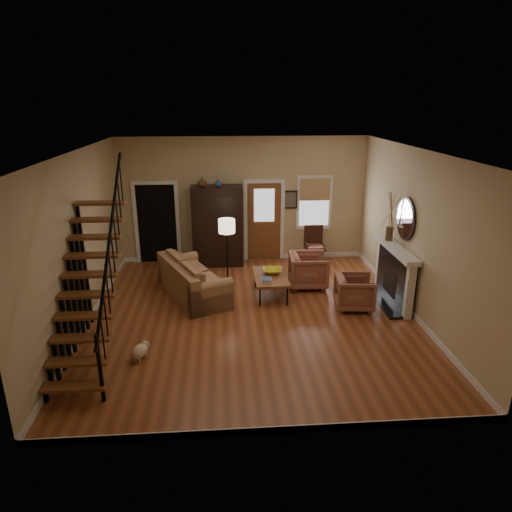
{
  "coord_description": "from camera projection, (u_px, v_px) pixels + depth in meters",
  "views": [
    {
      "loc": [
        -0.57,
        -8.38,
        4.2
      ],
      "look_at": [
        0.1,
        0.4,
        1.15
      ],
      "focal_mm": 32.0,
      "sensor_mm": 36.0,
      "label": 1
    }
  ],
  "objects": [
    {
      "name": "books",
      "position": [
        267.0,
        280.0,
        9.81
      ],
      "size": [
        0.23,
        0.31,
        0.06
      ],
      "primitive_type": null,
      "color": "beige",
      "rests_on": "coffee_table"
    },
    {
      "name": "bowl",
      "position": [
        272.0,
        271.0,
        10.24
      ],
      "size": [
        0.43,
        0.43,
        0.1
      ],
      "primitive_type": "imported",
      "color": "gold",
      "rests_on": "coffee_table"
    },
    {
      "name": "dog",
      "position": [
        140.0,
        352.0,
        7.7
      ],
      "size": [
        0.37,
        0.45,
        0.28
      ],
      "primitive_type": null,
      "rotation": [
        0.0,
        0.0,
        -0.43
      ],
      "color": "beige",
      "rests_on": "ground"
    },
    {
      "name": "side_chair",
      "position": [
        315.0,
        246.0,
        12.06
      ],
      "size": [
        0.54,
        0.54,
        1.02
      ],
      "primitive_type": null,
      "color": "#3B1E12",
      "rests_on": "ground"
    },
    {
      "name": "coffee_table",
      "position": [
        270.0,
        286.0,
        10.19
      ],
      "size": [
        0.75,
        1.27,
        0.48
      ],
      "primitive_type": null,
      "rotation": [
        0.0,
        0.0,
        0.02
      ],
      "color": "brown",
      "rests_on": "ground"
    },
    {
      "name": "floor_lamp",
      "position": [
        227.0,
        254.0,
        10.47
      ],
      "size": [
        0.5,
        0.5,
        1.64
      ],
      "primitive_type": null,
      "rotation": [
        0.0,
        0.0,
        -0.41
      ],
      "color": "black",
      "rests_on": "ground"
    },
    {
      "name": "staircase",
      "position": [
        87.0,
        268.0,
        7.37
      ],
      "size": [
        0.94,
        2.8,
        3.2
      ],
      "primitive_type": null,
      "color": "brown",
      "rests_on": "ground"
    },
    {
      "name": "room",
      "position": [
        229.0,
        223.0,
        10.45
      ],
      "size": [
        7.0,
        7.33,
        3.3
      ],
      "color": "brown",
      "rests_on": "ground"
    },
    {
      "name": "armchair_right",
      "position": [
        308.0,
        270.0,
        10.64
      ],
      "size": [
        0.92,
        0.9,
        0.8
      ],
      "primitive_type": "imported",
      "rotation": [
        0.0,
        0.0,
        1.52
      ],
      "color": "brown",
      "rests_on": "ground"
    },
    {
      "name": "armchair_left",
      "position": [
        355.0,
        292.0,
        9.55
      ],
      "size": [
        0.86,
        0.84,
        0.71
      ],
      "primitive_type": "imported",
      "rotation": [
        0.0,
        0.0,
        1.46
      ],
      "color": "brown",
      "rests_on": "ground"
    },
    {
      "name": "sofa",
      "position": [
        193.0,
        280.0,
        10.1
      ],
      "size": [
        1.76,
        2.36,
        0.81
      ],
      "primitive_type": null,
      "rotation": [
        0.0,
        0.0,
        0.43
      ],
      "color": "#9C6E47",
      "rests_on": "ground"
    },
    {
      "name": "vase_a",
      "position": [
        202.0,
        182.0,
        11.39
      ],
      "size": [
        0.24,
        0.24,
        0.25
      ],
      "primitive_type": "imported",
      "color": "#4C2619",
      "rests_on": "armoire"
    },
    {
      "name": "armoire",
      "position": [
        217.0,
        226.0,
        11.89
      ],
      "size": [
        1.3,
        0.6,
        2.1
      ],
      "primitive_type": null,
      "color": "black",
      "rests_on": "ground"
    },
    {
      "name": "vase_b",
      "position": [
        218.0,
        183.0,
        11.42
      ],
      "size": [
        0.2,
        0.2,
        0.21
      ],
      "primitive_type": "imported",
      "color": "#334C60",
      "rests_on": "armoire"
    },
    {
      "name": "fireplace",
      "position": [
        396.0,
        269.0,
        9.77
      ],
      "size": [
        0.33,
        1.95,
        2.3
      ],
      "color": "black",
      "rests_on": "ground"
    }
  ]
}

